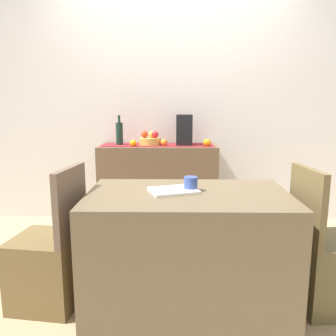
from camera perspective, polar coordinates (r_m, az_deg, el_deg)
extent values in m
cube|color=tan|center=(2.91, 0.81, -15.65)|extent=(6.40, 6.40, 0.02)
cube|color=silver|center=(3.79, 0.91, 11.73)|extent=(6.40, 0.06, 2.70)
cube|color=brown|center=(3.64, -1.65, -2.93)|extent=(1.20, 0.42, 0.85)
cube|color=maroon|center=(3.56, -1.68, 3.79)|extent=(1.13, 0.32, 0.01)
cylinder|color=gold|center=(3.56, -2.97, 4.39)|extent=(0.22, 0.22, 0.07)
sphere|color=red|center=(3.52, -2.16, 5.48)|extent=(0.07, 0.07, 0.07)
sphere|color=#B43817|center=(3.57, -3.87, 5.53)|extent=(0.07, 0.07, 0.07)
sphere|color=gold|center=(3.60, -2.62, 5.53)|extent=(0.07, 0.07, 0.07)
cylinder|color=#193225|center=(3.59, -7.96, 5.54)|extent=(0.07, 0.07, 0.23)
cylinder|color=#193225|center=(3.58, -8.02, 7.96)|extent=(0.03, 0.03, 0.07)
cube|color=black|center=(3.54, 2.62, 6.22)|extent=(0.16, 0.18, 0.31)
sphere|color=orange|center=(3.48, 6.36, 4.14)|extent=(0.08, 0.08, 0.08)
sphere|color=orange|center=(3.50, -0.70, 4.19)|extent=(0.07, 0.07, 0.07)
sphere|color=orange|center=(3.46, -5.73, 4.06)|extent=(0.07, 0.07, 0.07)
cube|color=brown|center=(2.25, 3.17, -13.22)|extent=(1.23, 0.76, 0.74)
cube|color=white|center=(2.15, 0.91, -3.71)|extent=(0.33, 0.29, 0.02)
cylinder|color=#344A92|center=(2.17, 3.68, -2.61)|extent=(0.09, 0.09, 0.09)
cube|color=brown|center=(2.45, -19.12, -15.50)|extent=(0.45, 0.45, 0.45)
cube|color=brown|center=(2.21, -15.69, -5.65)|extent=(0.09, 0.40, 0.45)
cube|color=brown|center=(2.52, 24.76, -15.22)|extent=(0.44, 0.44, 0.45)
cube|color=brown|center=(2.28, 21.70, -5.58)|extent=(0.08, 0.40, 0.45)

